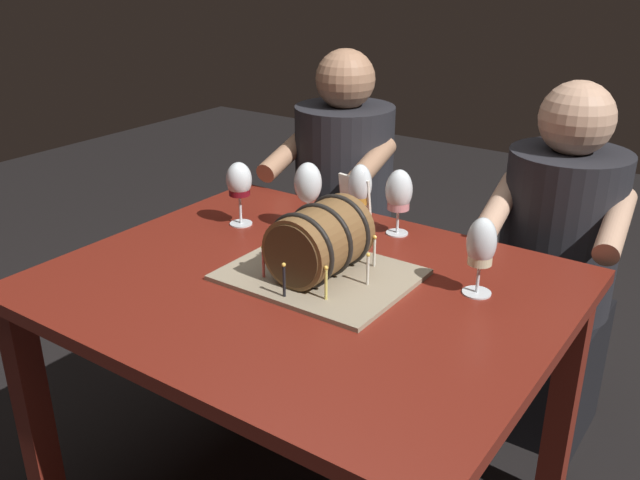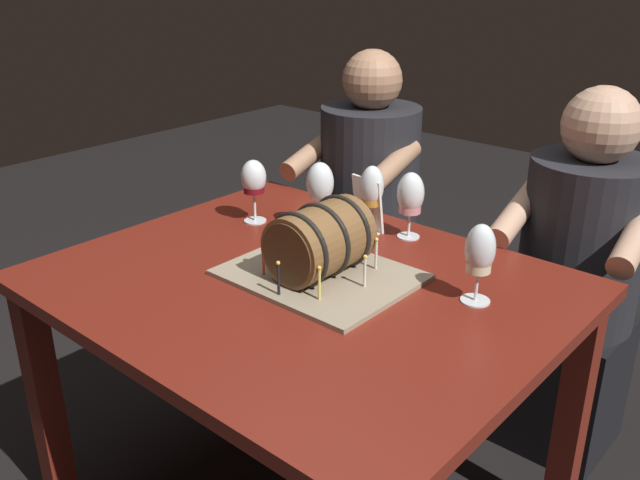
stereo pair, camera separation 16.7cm
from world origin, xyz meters
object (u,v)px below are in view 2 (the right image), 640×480
Objects in this scene: barrel_cake at (320,247)px; wine_glass_white at (480,253)px; wine_glass_empty at (320,184)px; dining_table at (303,318)px; wine_glass_rose at (410,196)px; menu_card at (368,204)px; person_seated_left at (368,223)px; wine_glass_red at (254,180)px; person_seated_right at (574,290)px; wine_glass_amber at (372,190)px.

barrel_cake is 2.32× the size of wine_glass_white.
dining_table is at bearing -56.15° from wine_glass_empty.
wine_glass_rose reaches higher than menu_card.
menu_card is at bearing 39.57° from wine_glass_empty.
wine_glass_empty is at bearing -152.08° from wine_glass_rose.
person_seated_left is at bearing 141.91° from wine_glass_white.
wine_glass_white is at bearing 21.50° from barrel_cake.
menu_card is at bearing -53.21° from person_seated_left.
wine_glass_rose is (0.42, 0.20, -0.01)m from wine_glass_red.
wine_glass_red is 1.02m from person_seated_right.
menu_card is at bearing -164.77° from wine_glass_rose.
wine_glass_empty is at bearing 131.16° from barrel_cake.
barrel_cake is at bearing -48.84° from wine_glass_empty.
wine_glass_white is (0.75, -0.02, -0.01)m from wine_glass_red.
barrel_cake is at bearing -63.78° from menu_card.
menu_card is (0.29, 0.17, -0.05)m from wine_glass_red.
wine_glass_empty reaches higher than menu_card.
wine_glass_empty reaches higher than wine_glass_rose.
person_seated_left is at bearing 135.54° from menu_card.
menu_card is at bearing 107.46° from barrel_cake.
wine_glass_white is 1.03m from person_seated_left.
dining_table is at bearing -116.72° from person_seated_right.
wine_glass_red is at bearing -154.25° from wine_glass_rose.
barrel_cake is 0.38× the size of person_seated_right.
wine_glass_white is 0.40m from wine_glass_rose.
dining_table is 6.48× the size of wine_glass_red.
person_seated_right reaches higher than barrel_cake.
wine_glass_white reaches higher than menu_card.
wine_glass_amber is 0.63m from person_seated_left.
person_seated_left is at bearing 112.32° from wine_glass_empty.
dining_table is 1.04× the size of person_seated_left.
barrel_cake is (0.02, 0.04, 0.19)m from dining_table.
wine_glass_amber is 0.05m from menu_card.
barrel_cake is 0.90m from person_seated_left.
person_seated_left is at bearing 116.68° from dining_table.
wine_glass_rose is at bearing 86.92° from barrel_cake.
wine_glass_amber reaches higher than wine_glass_white.
wine_glass_empty is 1.06× the size of wine_glass_rose.
person_seated_left reaches higher than wine_glass_white.
wine_glass_red is 0.99× the size of wine_glass_white.
wine_glass_amber is 1.04× the size of wine_glass_rose.
wine_glass_red is (-0.40, 0.16, 0.05)m from barrel_cake.
wine_glass_red reaches higher than dining_table.
person_seated_right reaches higher than wine_glass_red.
dining_table is at bearing -68.83° from menu_card.
wine_glass_amber is at bearing -158.23° from wine_glass_rose.
wine_glass_empty is 0.26m from wine_glass_rose.
person_seated_right reaches higher than wine_glass_empty.
barrel_cake reaches higher than wine_glass_rose.
menu_card is (-0.10, 0.33, -0.00)m from barrel_cake.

